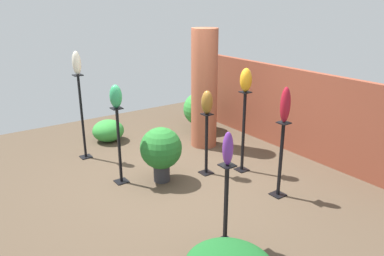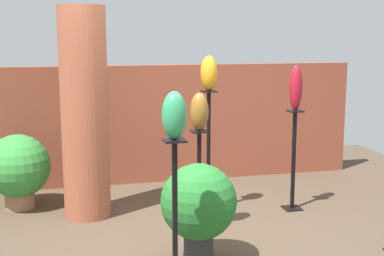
# 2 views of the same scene
# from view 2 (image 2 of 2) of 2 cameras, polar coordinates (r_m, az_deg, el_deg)

# --- Properties ---
(ground_plane) EXTENTS (8.00, 8.00, 0.00)m
(ground_plane) POSITION_cam_2_polar(r_m,az_deg,el_deg) (5.14, 1.15, -12.96)
(ground_plane) COLOR #4C3D2D
(brick_wall_back) EXTENTS (5.60, 0.12, 1.59)m
(brick_wall_back) POSITION_cam_2_polar(r_m,az_deg,el_deg) (7.25, -3.86, 0.42)
(brick_wall_back) COLOR brown
(brick_wall_back) RESTS_ON ground
(brick_pillar) EXTENTS (0.51, 0.51, 2.30)m
(brick_pillar) POSITION_cam_2_polar(r_m,az_deg,el_deg) (5.90, -11.38, 1.50)
(brick_pillar) COLOR #9E5138
(brick_pillar) RESTS_ON ground
(pedestal_amber) EXTENTS (0.20, 0.20, 1.39)m
(pedestal_amber) POSITION_cam_2_polar(r_m,az_deg,el_deg) (6.02, 1.77, -3.08)
(pedestal_amber) COLOR black
(pedestal_amber) RESTS_ON ground
(pedestal_jade) EXTENTS (0.20, 0.20, 1.24)m
(pedestal_jade) POSITION_cam_2_polar(r_m,az_deg,el_deg) (4.09, -1.83, -10.50)
(pedestal_jade) COLOR black
(pedestal_jade) RESTS_ON ground
(pedestal_bronze) EXTENTS (0.20, 0.20, 1.05)m
(pedestal_bronze) POSITION_cam_2_polar(r_m,az_deg,el_deg) (5.46, 0.76, -6.22)
(pedestal_bronze) COLOR black
(pedestal_bronze) RESTS_ON ground
(pedestal_ruby) EXTENTS (0.20, 0.20, 1.16)m
(pedestal_ruby) POSITION_cam_2_polar(r_m,az_deg,el_deg) (6.23, 10.76, -3.86)
(pedestal_ruby) COLOR black
(pedestal_ruby) RESTS_ON ground
(art_vase_amber) EXTENTS (0.19, 0.20, 0.38)m
(art_vase_amber) POSITION_cam_2_polar(r_m,az_deg,el_deg) (5.88, 1.82, 5.87)
(art_vase_amber) COLOR orange
(art_vase_amber) RESTS_ON pedestal_amber
(art_vase_jade) EXTENTS (0.18, 0.19, 0.35)m
(art_vase_jade) POSITION_cam_2_polar(r_m,az_deg,el_deg) (3.88, -1.90, 1.35)
(art_vase_jade) COLOR #2D9356
(art_vase_jade) RESTS_ON pedestal_jade
(art_vase_bronze) EXTENTS (0.19, 0.19, 0.38)m
(art_vase_bronze) POSITION_cam_2_polar(r_m,az_deg,el_deg) (5.29, 0.78, 1.75)
(art_vase_bronze) COLOR brown
(art_vase_bronze) RESTS_ON pedestal_bronze
(art_vase_ruby) EXTENTS (0.15, 0.14, 0.51)m
(art_vase_ruby) POSITION_cam_2_polar(r_m,az_deg,el_deg) (6.09, 11.03, 4.23)
(art_vase_ruby) COLOR maroon
(art_vase_ruby) RESTS_ON pedestal_ruby
(potted_plant_walkway_edge) EXTENTS (0.67, 0.67, 0.90)m
(potted_plant_walkway_edge) POSITION_cam_2_polar(r_m,az_deg,el_deg) (4.69, 0.71, -8.18)
(potted_plant_walkway_edge) COLOR #2D2D33
(potted_plant_walkway_edge) RESTS_ON ground
(potted_plant_mid_left) EXTENTS (0.74, 0.74, 0.87)m
(potted_plant_mid_left) POSITION_cam_2_polar(r_m,az_deg,el_deg) (6.49, -18.06, -4.07)
(potted_plant_mid_left) COLOR #936B4C
(potted_plant_mid_left) RESTS_ON ground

